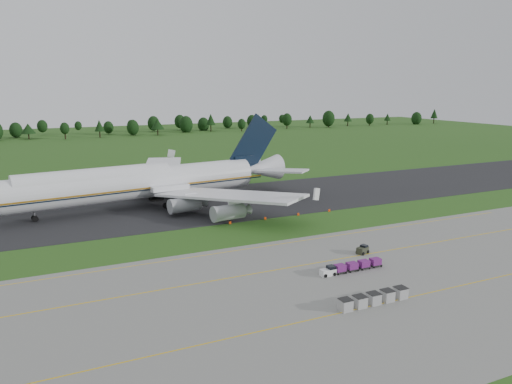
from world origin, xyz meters
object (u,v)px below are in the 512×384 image
uld_row (374,298)px  edge_markers (282,216)px  aircraft (144,182)px  baggage_train (351,267)px  utility_cart (363,250)px

uld_row → edge_markers: (10.56, 47.12, -0.62)m
aircraft → baggage_train: (20.53, -59.44, -5.60)m
aircraft → edge_markers: bearing=-42.4°
uld_row → edge_markers: size_ratio=0.42×
baggage_train → edge_markers: size_ratio=0.44×
aircraft → baggage_train: bearing=-70.9°
baggage_train → utility_cart: baggage_train is taller
edge_markers → baggage_train: bearing=-99.6°
aircraft → utility_cart: 60.17m
aircraft → edge_markers: size_ratio=3.02×
utility_cart → uld_row: size_ratio=0.22×
uld_row → utility_cart: bearing=57.1°
aircraft → utility_cart: bearing=-62.4°
baggage_train → utility_cart: bearing=41.4°
baggage_train → edge_markers: baggage_train is taller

